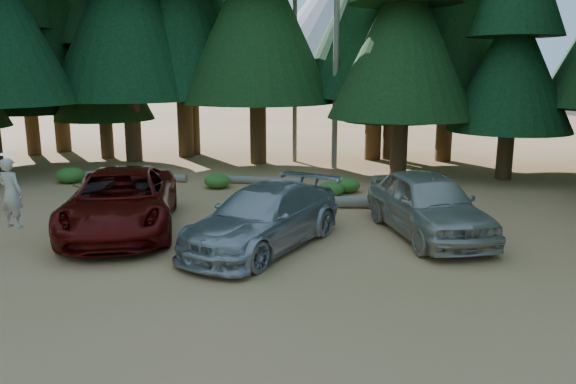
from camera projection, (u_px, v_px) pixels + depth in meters
name	position (u px, v px, depth m)	size (l,w,h in m)	color
ground	(223.00, 295.00, 10.84)	(160.00, 160.00, 0.00)	olive
forest_belt_north	(317.00, 166.00, 25.27)	(36.00, 7.00, 22.00)	black
snag_front	(337.00, 26.00, 23.36)	(0.24, 0.24, 12.00)	gray
snag_back	(295.00, 52.00, 25.35)	(0.20, 0.20, 10.00)	gray
mountain_peak	(356.00, 17.00, 93.41)	(48.00, 50.00, 28.00)	gray
red_pickup	(121.00, 201.00, 14.99)	(2.72, 5.89, 1.64)	#570A07
silver_minivan_center	(264.00, 217.00, 13.62)	(2.08, 5.12, 1.49)	#A5A8AE
silver_minivan_right	(428.00, 204.00, 14.58)	(1.98, 4.92, 1.68)	#ABA598
frisbee_player	(11.00, 193.00, 13.71)	(0.69, 0.50, 1.85)	beige
log_left	(136.00, 176.00, 21.93)	(0.30, 0.30, 4.20)	gray
log_mid	(254.00, 180.00, 21.22)	(0.30, 0.30, 3.63)	gray
log_right	(335.00, 202.00, 17.62)	(0.36, 0.36, 5.67)	gray
shrub_far_left	(70.00, 175.00, 21.46)	(1.07, 1.07, 0.59)	#326E21
shrub_left	(217.00, 181.00, 20.48)	(0.97, 0.97, 0.53)	#326E21
shrub_center_left	(268.00, 205.00, 16.91)	(0.98, 0.98, 0.54)	#326E21
shrub_center_right	(331.00, 189.00, 19.19)	(0.91, 0.91, 0.50)	#326E21
shrub_right	(347.00, 185.00, 19.78)	(0.94, 0.94, 0.52)	#326E21
shrub_far_right	(427.00, 196.00, 18.12)	(0.95, 0.95, 0.52)	#326E21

